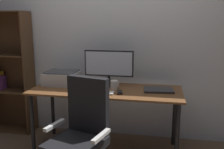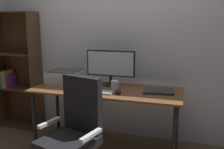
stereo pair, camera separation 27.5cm
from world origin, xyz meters
name	(u,v)px [view 1 (the left image)]	position (x,y,z in m)	size (l,w,h in m)	color
ground_plane	(106,149)	(0.00, 0.00, 0.00)	(12.00, 12.00, 0.00)	brown
back_wall	(114,37)	(0.00, 0.50, 1.30)	(6.40, 0.10, 2.60)	silver
desk	(106,96)	(0.00, 0.00, 0.66)	(1.69, 0.66, 0.74)	brown
monitor	(109,65)	(-0.01, 0.19, 0.98)	(0.59, 0.20, 0.42)	black
keyboard	(101,93)	(-0.02, -0.17, 0.75)	(0.29, 0.11, 0.02)	silver
mouse	(120,92)	(0.18, -0.15, 0.76)	(0.06, 0.10, 0.03)	black
coffee_mug	(114,85)	(0.09, 0.04, 0.79)	(0.10, 0.08, 0.09)	white
laptop	(158,90)	(0.58, 0.05, 0.75)	(0.32, 0.23, 0.02)	#2D2D30
printer	(62,78)	(-0.58, 0.13, 0.82)	(0.40, 0.34, 0.16)	silver
office_chair	(81,140)	(-0.08, -0.72, 0.46)	(0.57, 0.56, 1.01)	silver
bookshelf	(8,74)	(-1.44, 0.33, 0.79)	(0.63, 0.28, 1.62)	#4C331E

